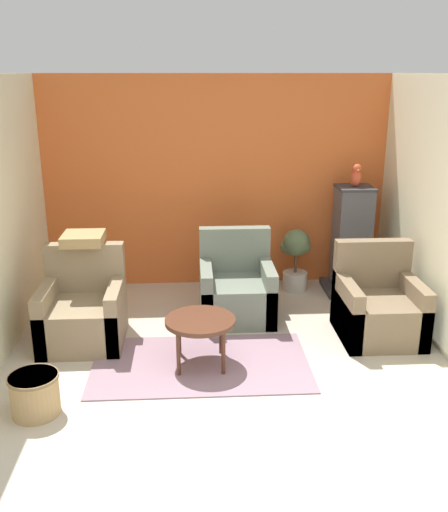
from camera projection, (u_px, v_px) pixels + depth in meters
The scene contains 13 objects.
ground_plane at pixel (238, 445), 4.03m from camera, with size 20.00×20.00×0.00m, color beige.
wall_back_accent at pixel (216, 183), 6.79m from camera, with size 4.16×0.06×2.50m.
wall_right at pixel (443, 214), 5.32m from camera, with size 0.06×3.29×2.50m.
area_rug at pixel (201, 364), 5.14m from camera, with size 1.95×1.12×0.01m.
coffee_table at pixel (200, 324), 5.01m from camera, with size 0.62×0.62×0.45m.
armchair_left at pixel (83, 313), 5.51m from camera, with size 0.77×0.79×0.91m.
armchair_right at pixel (378, 308), 5.62m from camera, with size 0.77×0.79×0.91m.
armchair_middle at pixel (236, 290), 6.08m from camera, with size 0.77×0.79×0.91m.
birdcage at pixel (351, 243), 6.68m from camera, with size 0.57×0.57×1.27m.
parrot at pixel (356, 176), 6.44m from camera, with size 0.12×0.22×0.26m.
potted_plant at pixel (296, 255), 6.77m from camera, with size 0.36×0.32×0.75m.
wicker_basket at pixel (35, 393), 4.35m from camera, with size 0.38×0.38×0.33m.
throw_pillow at pixel (83, 239), 5.57m from camera, with size 0.39×0.39×0.10m.
Camera 1 is at (-0.30, -3.41, 2.52)m, focal length 40.00 mm.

